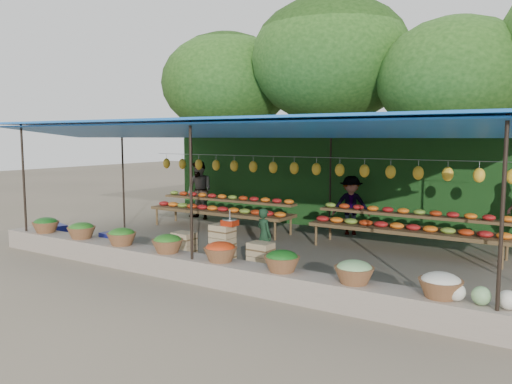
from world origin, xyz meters
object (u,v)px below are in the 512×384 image
Objects in this scene: crate_counter at (221,247)px; weighing_scale at (230,222)px; vendor_seated at (264,235)px; blue_crate_back at (110,239)px; blue_crate_front at (56,231)px.

weighing_scale reaches higher than crate_counter.
vendor_seated is 2.38× the size of blue_crate_back.
blue_crate_front is (-5.67, -0.69, -0.39)m from vendor_seated.
weighing_scale is 3.48m from blue_crate_back.
crate_counter is 7.43× the size of weighing_scale.
blue_crate_front is (-4.95, -0.22, -0.15)m from crate_counter.
blue_crate_front is (-5.17, -0.22, -0.68)m from weighing_scale.
crate_counter is 2.16× the size of vendor_seated.
blue_crate_back is at bearing 30.44° from vendor_seated.
weighing_scale is 0.75m from vendor_seated.
blue_crate_front is at bearing -177.44° from crate_counter.
blue_crate_back is (-3.19, -0.05, -0.17)m from crate_counter.
weighing_scale is 0.58× the size of blue_crate_front.
blue_crate_back is (-3.91, -0.52, -0.41)m from vendor_seated.
weighing_scale is at bearing 0.00° from crate_counter.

